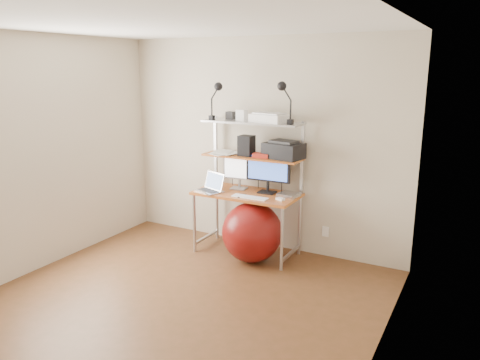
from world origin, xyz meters
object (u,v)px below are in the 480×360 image
Objects in this scene: laptop at (212,187)px; exercise_ball at (252,232)px; printer at (284,150)px; monitor_silver at (239,169)px; monitor_black at (268,170)px.

laptop reaches higher than exercise_ball.
printer is (0.77, 0.30, 0.46)m from laptop.
printer reaches higher than exercise_ball.
monitor_silver is at bearing 137.15° from exercise_ball.
monitor_black reaches higher than exercise_ball.
monitor_silver reaches higher than exercise_ball.
monitor_black reaches higher than monitor_silver.
printer is 0.99m from exercise_ball.
exercise_ball is at bearing -101.28° from monitor_black.
exercise_ball is (-0.22, -0.34, -0.91)m from printer.
monitor_black is 1.14× the size of printer.
laptop is at bearing -138.18° from monitor_silver.
exercise_ball is at bearing 16.32° from laptop.
monitor_silver is at bearing 177.98° from monitor_black.
printer is 0.69× the size of exercise_ball.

